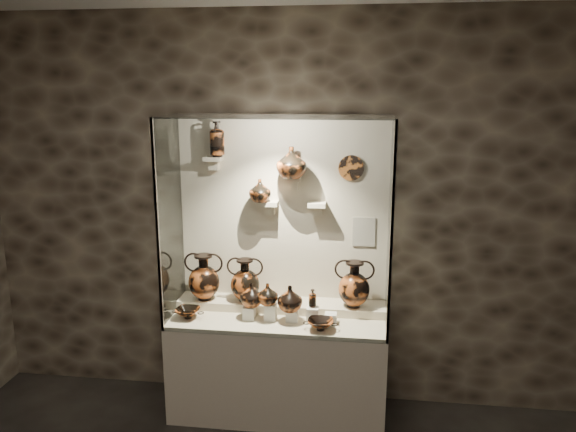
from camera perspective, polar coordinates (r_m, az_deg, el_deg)
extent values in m
cube|color=#2C231B|center=(4.56, -0.48, 0.24)|extent=(5.00, 0.02, 3.20)
cube|color=beige|center=(4.69, -1.01, -15.10)|extent=(1.70, 0.60, 0.80)
cube|color=beige|center=(4.51, -1.04, -10.45)|extent=(1.68, 0.58, 0.03)
cube|color=beige|center=(4.65, -0.71, -9.20)|extent=(1.70, 0.25, 0.10)
cube|color=beige|center=(4.56, -0.49, 0.23)|extent=(1.70, 0.03, 1.60)
cube|color=white|center=(3.97, -1.71, -1.72)|extent=(1.70, 0.01, 1.60)
cube|color=white|center=(4.46, -11.90, -0.35)|extent=(0.01, 0.60, 1.60)
cube|color=white|center=(4.21, 10.37, -1.05)|extent=(0.01, 0.60, 1.60)
cube|color=white|center=(4.14, -1.13, 10.07)|extent=(1.70, 0.60, 0.01)
cube|color=gray|center=(4.19, -13.12, -1.27)|extent=(0.02, 0.02, 1.60)
cube|color=gray|center=(3.93, 10.48, -2.08)|extent=(0.02, 0.02, 1.60)
cube|color=silver|center=(4.47, -3.97, -9.77)|extent=(0.09, 0.09, 0.10)
cube|color=silver|center=(4.44, -1.78, -9.72)|extent=(0.09, 0.09, 0.13)
cube|color=silver|center=(4.42, 0.43, -10.07)|extent=(0.09, 0.09, 0.09)
cube|color=silver|center=(4.40, 2.53, -9.99)|extent=(0.09, 0.09, 0.12)
cube|color=silver|center=(4.40, 4.37, -10.31)|extent=(0.09, 0.09, 0.08)
cube|color=beige|center=(4.51, -7.60, 5.80)|extent=(0.14, 0.12, 0.04)
cube|color=beige|center=(4.48, -1.89, 1.30)|extent=(0.14, 0.12, 0.04)
cube|color=beige|center=(4.41, 0.66, 3.78)|extent=(0.10, 0.12, 0.04)
cube|color=beige|center=(4.43, 2.96, 1.17)|extent=(0.14, 0.12, 0.04)
imported|color=#9E4A1E|center=(4.43, -3.73, -7.99)|extent=(0.23, 0.23, 0.19)
imported|color=#95431A|center=(4.38, -2.08, -7.93)|extent=(0.21, 0.21, 0.17)
imported|color=#9E4A1E|center=(4.35, 0.20, -8.37)|extent=(0.20, 0.20, 0.20)
imported|color=#95431A|center=(4.43, -2.87, 2.60)|extent=(0.21, 0.21, 0.18)
imported|color=#95431A|center=(4.33, 0.35, 5.46)|extent=(0.28, 0.28, 0.24)
cylinder|color=#C06625|center=(4.42, 6.43, 4.87)|extent=(0.20, 0.02, 0.20)
cube|color=beige|center=(4.52, 7.72, -1.60)|extent=(0.18, 0.01, 0.24)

